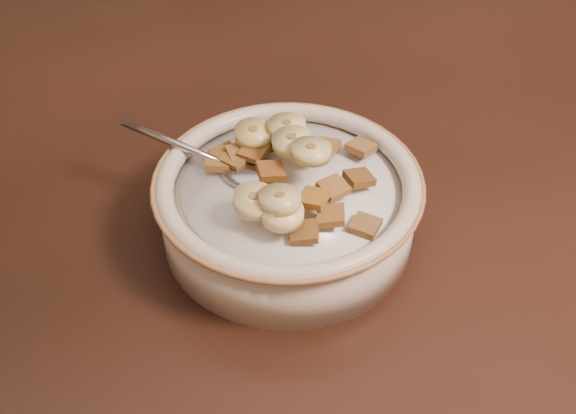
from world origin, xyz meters
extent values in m
cube|color=black|center=(0.00, 0.00, 0.73)|extent=(1.40, 0.91, 0.04)
cube|color=#3A220E|center=(-0.01, 0.59, 0.44)|extent=(0.51, 0.51, 0.87)
cylinder|color=beige|center=(-0.19, -0.08, 0.77)|extent=(0.20, 0.20, 0.05)
cylinder|color=silver|center=(-0.19, -0.08, 0.80)|extent=(0.17, 0.17, 0.00)
ellipsoid|color=#9D9FA7|center=(-0.21, -0.06, 0.80)|extent=(0.06, 0.06, 0.01)
cube|color=brown|center=(-0.23, -0.04, 0.81)|extent=(0.02, 0.02, 0.01)
cube|color=brown|center=(-0.19, -0.03, 0.81)|extent=(0.03, 0.03, 0.01)
cube|color=olive|center=(-0.20, -0.12, 0.81)|extent=(0.02, 0.02, 0.01)
cube|color=brown|center=(-0.12, -0.05, 0.81)|extent=(0.03, 0.03, 0.01)
cube|color=brown|center=(-0.22, -0.05, 0.81)|extent=(0.03, 0.03, 0.01)
cube|color=brown|center=(-0.22, -0.04, 0.81)|extent=(0.02, 0.02, 0.01)
cube|color=brown|center=(-0.13, -0.09, 0.81)|extent=(0.02, 0.02, 0.01)
cube|color=olive|center=(-0.18, -0.11, 0.82)|extent=(0.03, 0.03, 0.01)
cube|color=brown|center=(-0.17, -0.06, 0.82)|extent=(0.02, 0.02, 0.01)
cube|color=brown|center=(-0.21, -0.05, 0.81)|extent=(0.03, 0.03, 0.01)
cube|color=brown|center=(-0.24, -0.04, 0.81)|extent=(0.02, 0.02, 0.01)
cube|color=#995522|center=(-0.20, -0.02, 0.80)|extent=(0.03, 0.03, 0.01)
cube|color=brown|center=(-0.16, -0.10, 0.81)|extent=(0.03, 0.03, 0.01)
cube|color=brown|center=(-0.20, -0.02, 0.81)|extent=(0.03, 0.03, 0.01)
cube|color=brown|center=(-0.20, -0.08, 0.82)|extent=(0.02, 0.02, 0.01)
cube|color=brown|center=(-0.19, -0.14, 0.81)|extent=(0.03, 0.03, 0.01)
cube|color=#936518|center=(-0.20, -0.11, 0.82)|extent=(0.02, 0.02, 0.01)
cube|color=olive|center=(-0.15, -0.04, 0.81)|extent=(0.03, 0.03, 0.01)
cube|color=brown|center=(-0.14, -0.14, 0.80)|extent=(0.03, 0.03, 0.01)
cube|color=brown|center=(-0.17, -0.13, 0.81)|extent=(0.03, 0.03, 0.01)
cylinder|color=#F3D87D|center=(-0.20, -0.13, 0.82)|extent=(0.04, 0.04, 0.01)
cylinder|color=beige|center=(-0.22, -0.11, 0.82)|extent=(0.04, 0.04, 0.02)
cylinder|color=tan|center=(-0.20, -0.12, 0.83)|extent=(0.03, 0.03, 0.02)
cylinder|color=tan|center=(-0.18, -0.06, 0.83)|extent=(0.04, 0.04, 0.02)
cylinder|color=#C9BC64|center=(-0.20, -0.03, 0.82)|extent=(0.04, 0.04, 0.01)
cylinder|color=beige|center=(-0.17, -0.08, 0.84)|extent=(0.04, 0.04, 0.01)
cylinder|color=tan|center=(-0.21, -0.12, 0.82)|extent=(0.04, 0.04, 0.01)
cylinder|color=#DACD84|center=(-0.18, -0.06, 0.83)|extent=(0.04, 0.04, 0.01)
cylinder|color=#F7E288|center=(-0.18, -0.04, 0.83)|extent=(0.04, 0.04, 0.01)
cylinder|color=#DBCF6A|center=(-0.22, -0.11, 0.82)|extent=(0.04, 0.04, 0.01)
camera|label=1|loc=(-0.30, -0.50, 1.17)|focal=45.00mm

